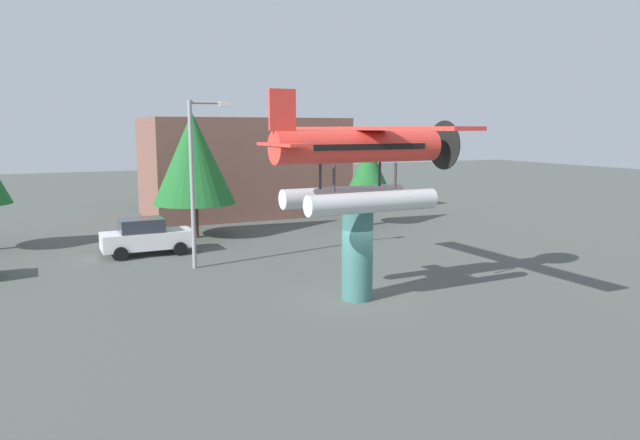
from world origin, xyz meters
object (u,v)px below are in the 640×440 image
streetlight_primary (197,171)px  tree_east (193,159)px  storefront_building (244,166)px  floatplane_monument (361,161)px  car_mid_white (146,236)px  display_pedestal (357,254)px  tree_center_back (369,169)px

streetlight_primary → tree_east: size_ratio=1.05×
storefront_building → tree_east: tree_east is taller
streetlight_primary → storefront_building: bearing=64.6°
floatplane_monument → tree_east: floatplane_monument is taller
streetlight_primary → car_mid_white: bearing=113.3°
streetlight_primary → tree_east: bearing=77.2°
tree_east → display_pedestal: bearing=-81.4°
streetlight_primary → storefront_building: size_ratio=0.54×
car_mid_white → storefront_building: 14.27m
tree_east → streetlight_primary: bearing=-102.8°
car_mid_white → streetlight_primary: streetlight_primary is taller
display_pedestal → car_mid_white: size_ratio=0.77×
storefront_building → streetlight_primary: bearing=-115.4°
display_pedestal → tree_center_back: size_ratio=0.63×
streetlight_primary → tree_center_back: (12.35, 6.70, -0.69)m
tree_center_back → streetlight_primary: bearing=-151.5°
display_pedestal → car_mid_white: bearing=116.3°
storefront_building → floatplane_monument: bearing=-98.1°
streetlight_primary → tree_center_back: bearing=28.5°
floatplane_monument → storefront_building: size_ratio=0.78×
tree_center_back → car_mid_white: bearing=-168.0°
tree_center_back → storefront_building: bearing=123.2°
streetlight_primary → tree_east: 7.35m
tree_east → tree_center_back: (10.73, -0.46, -0.84)m
display_pedestal → car_mid_white: 12.20m
car_mid_white → tree_center_back: bearing=12.0°
floatplane_monument → tree_center_back: floatplane_monument is taller
car_mid_white → tree_east: tree_east is taller
storefront_building → tree_center_back: size_ratio=2.61×
storefront_building → display_pedestal: bearing=-98.4°
tree_center_back → tree_east: bearing=177.5°
streetlight_primary → tree_center_back: size_ratio=1.41×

